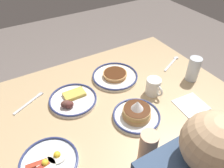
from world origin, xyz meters
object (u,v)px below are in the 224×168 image
object	(u,v)px
plate_center_pancakes	(115,76)
fork_near	(29,103)
tea_spoon	(173,61)
plate_far_companion	(49,162)
paper_napkin	(191,105)
plate_far_side	(137,114)
coffee_mug	(154,87)
plate_near_main	(72,100)
drinking_glass	(193,70)

from	to	relation	value
plate_center_pancakes	fork_near	xyz separation A→B (m)	(0.51, -0.04, -0.01)
tea_spoon	fork_near	bearing A→B (deg)	-5.58
plate_far_companion	plate_center_pancakes	bearing A→B (deg)	-145.89
paper_napkin	plate_far_companion	bearing A→B (deg)	-3.65
plate_far_side	fork_near	xyz separation A→B (m)	(0.43, -0.37, -0.02)
plate_center_pancakes	coffee_mug	xyz separation A→B (m)	(-0.11, 0.23, 0.03)
plate_far_side	tea_spoon	world-z (taller)	plate_far_side
plate_far_companion	paper_napkin	distance (m)	0.75
tea_spoon	plate_far_companion	bearing A→B (deg)	17.92
plate_far_side	plate_far_companion	bearing A→B (deg)	3.36
fork_near	plate_center_pancakes	bearing A→B (deg)	175.12
tea_spoon	plate_near_main	bearing A→B (deg)	1.33
coffee_mug	paper_napkin	distance (m)	0.22
plate_center_pancakes	plate_far_companion	world-z (taller)	plate_center_pancakes
plate_far_companion	tea_spoon	world-z (taller)	plate_far_companion
plate_far_side	paper_napkin	bearing A→B (deg)	166.08
plate_near_main	plate_far_companion	size ratio (longest dim) A/B	1.06
plate_center_pancakes	plate_far_side	distance (m)	0.34
plate_near_main	plate_far_side	world-z (taller)	plate_far_side
fork_near	coffee_mug	bearing A→B (deg)	156.35
coffee_mug	plate_far_side	bearing A→B (deg)	28.92
plate_far_companion	tea_spoon	size ratio (longest dim) A/B	1.27
plate_near_main	drinking_glass	xyz separation A→B (m)	(-0.69, 0.18, 0.05)
plate_center_pancakes	fork_near	world-z (taller)	plate_center_pancakes
drinking_glass	plate_center_pancakes	bearing A→B (deg)	-31.61
fork_near	plate_far_side	bearing A→B (deg)	139.33
plate_far_companion	fork_near	xyz separation A→B (m)	(-0.02, -0.40, -0.01)
plate_near_main	tea_spoon	bearing A→B (deg)	-178.67
plate_far_side	paper_napkin	distance (m)	0.31
plate_near_main	coffee_mug	xyz separation A→B (m)	(-0.41, 0.16, 0.03)
coffee_mug	fork_near	bearing A→B (deg)	-23.65
drinking_glass	fork_near	bearing A→B (deg)	-17.55
plate_far_companion	plate_far_side	xyz separation A→B (m)	(-0.45, -0.03, 0.01)
paper_napkin	fork_near	bearing A→B (deg)	-31.34
paper_napkin	fork_near	distance (m)	0.86
drinking_glass	fork_near	world-z (taller)	drinking_glass
fork_near	plate_far_companion	bearing A→B (deg)	87.56
plate_center_pancakes	paper_napkin	distance (m)	0.46
plate_far_side	coffee_mug	xyz separation A→B (m)	(-0.18, -0.10, 0.02)
coffee_mug	drinking_glass	distance (m)	0.28
plate_far_side	tea_spoon	xyz separation A→B (m)	(-0.50, -0.28, -0.02)
plate_far_side	drinking_glass	distance (m)	0.47
plate_far_companion	fork_near	size ratio (longest dim) A/B	1.32
drinking_glass	plate_far_side	bearing A→B (deg)	10.69
plate_center_pancakes	plate_far_side	world-z (taller)	plate_far_side
drinking_glass	tea_spoon	bearing A→B (deg)	-100.08
plate_center_pancakes	tea_spoon	xyz separation A→B (m)	(-0.42, 0.05, -0.01)
plate_near_main	tea_spoon	world-z (taller)	plate_near_main
plate_far_companion	coffee_mug	distance (m)	0.65
plate_near_main	drinking_glass	world-z (taller)	drinking_glass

